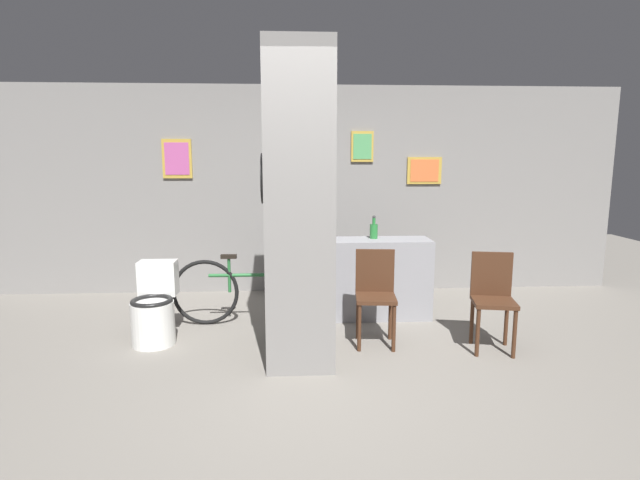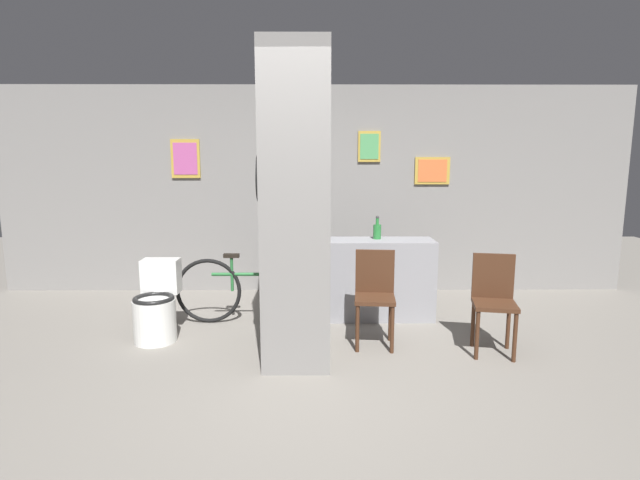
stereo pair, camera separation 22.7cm
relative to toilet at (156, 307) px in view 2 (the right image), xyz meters
name	(u,v)px [view 2 (the right image)]	position (x,y,z in m)	size (l,w,h in m)	color
ground_plane	(312,375)	(1.48, -0.83, -0.31)	(14.00, 14.00, 0.00)	slate
wall_back	(313,190)	(1.48, 1.80, 0.99)	(8.00, 0.09, 2.60)	gray
pillar_center	(297,207)	(1.35, -0.35, 0.99)	(0.58, 0.95, 2.60)	gray
counter_shelf	(375,279)	(2.15, 0.65, 0.12)	(1.25, 0.44, 0.85)	gray
toilet	(156,307)	(0.00, 0.00, 0.00)	(0.39, 0.55, 0.74)	silver
chair_near_pillar	(375,293)	(2.06, -0.14, 0.18)	(0.39, 0.39, 0.87)	#422616
chair_by_doorway	(494,298)	(3.09, -0.33, 0.18)	(0.42, 0.42, 0.87)	#422616
bicycle	(257,290)	(0.90, 0.47, 0.05)	(1.68, 0.42, 0.74)	black
bottle_tall	(377,231)	(2.17, 0.70, 0.63)	(0.09, 0.09, 0.25)	#267233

